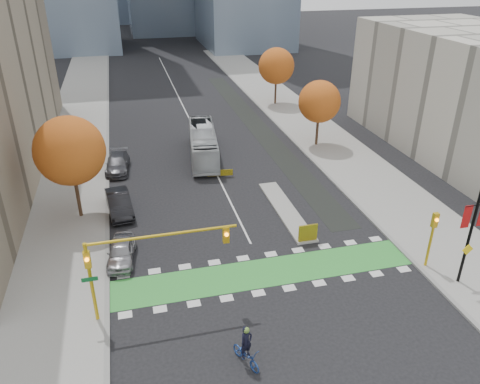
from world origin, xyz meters
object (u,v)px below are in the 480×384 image
bus (203,143)px  parked_car_b (119,203)px  tree_east_near (319,102)px  tree_west (70,151)px  traffic_signal_east (433,232)px  traffic_signal_west (137,255)px  parked_car_c (118,163)px  hazard_board (308,233)px  banner_lamppost (474,220)px  cyclist (246,352)px  parked_car_a (121,251)px  tree_east_far (276,66)px

bus → parked_car_b: 12.97m
tree_east_near → parked_car_b: size_ratio=1.42×
tree_west → traffic_signal_east: tree_west is taller
tree_west → traffic_signal_west: tree_west is taller
traffic_signal_east → parked_car_c: (-19.50, 20.94, -2.00)m
hazard_board → banner_lamppost: size_ratio=0.17×
tree_west → banner_lamppost: (23.50, -14.50, -1.01)m
traffic_signal_east → parked_car_b: (-19.50, 12.49, -1.91)m
tree_east_near → traffic_signal_west: tree_east_near is taller
tree_west → tree_east_near: bearing=22.6°
cyclist → parked_car_b: (-5.86, 17.55, 0.03)m
parked_car_c → tree_west: bearing=-104.0°
cyclist → parked_car_c: bearing=79.0°
parked_car_a → cyclist: bearing=-54.0°
banner_lamppost → parked_car_a: bearing=159.5°
tree_east_far → traffic_signal_west: bearing=-117.9°
banner_lamppost → parked_car_c: bearing=131.8°
bus → parked_car_b: bus is taller
tree_east_far → traffic_signal_west: size_ratio=0.90×
banner_lamppost → tree_east_near: bearing=88.8°
hazard_board → tree_east_far: size_ratio=0.18×
traffic_signal_east → cyclist: (-13.64, -5.06, -1.94)m
parked_car_b → parked_car_c: 8.45m
hazard_board → parked_car_c: (-13.00, 16.23, -0.06)m
parked_car_a → tree_east_far: bearing=64.1°
hazard_board → cyclist: bearing=-126.2°
cyclist → parked_car_c: cyclist is taller
traffic_signal_west → parked_car_a: traffic_signal_west is taller
tree_east_near → parked_car_c: 21.46m
tree_east_near → parked_car_b: bearing=-154.5°
tree_east_near → tree_east_far: bearing=88.2°
traffic_signal_east → parked_car_b: size_ratio=0.82×
banner_lamppost → traffic_signal_west: bearing=174.1°
traffic_signal_west → parked_car_a: 6.67m
hazard_board → traffic_signal_east: traffic_signal_east is taller
tree_east_far → banner_lamppost: size_ratio=0.92×
tree_west → tree_east_far: bearing=46.7°
tree_west → parked_car_b: size_ratio=1.65×
tree_west → parked_car_c: size_ratio=1.62×
bus → parked_car_c: bus is taller
traffic_signal_west → cyclist: traffic_signal_west is taller
parked_car_a → parked_car_c: (0.00, 15.25, 0.01)m
hazard_board → banner_lamppost: banner_lamppost is taller
cyclist → traffic_signal_east: bearing=-3.3°
tree_east_near → traffic_signal_east: 22.66m
tree_west → parked_car_c: tree_west is taller
banner_lamppost → parked_car_b: 25.39m
banner_lamppost → cyclist: (-14.64, -3.06, -3.82)m
hazard_board → traffic_signal_east: size_ratio=0.34×
hazard_board → parked_car_b: bearing=149.1°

